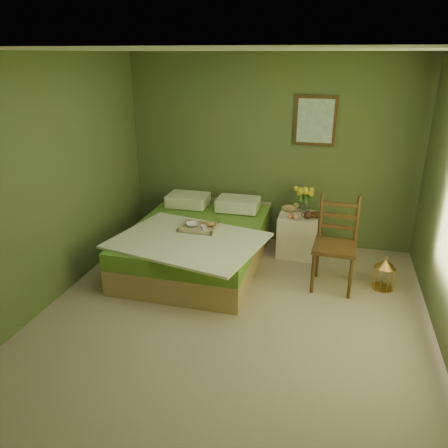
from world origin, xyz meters
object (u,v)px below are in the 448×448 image
(bed, at_px, (199,240))
(chair, at_px, (336,237))
(nightstand, at_px, (298,229))
(birdcage, at_px, (384,274))

(bed, bearing_deg, chair, -4.92)
(nightstand, bearing_deg, bed, -154.16)
(bed, distance_m, chair, 1.74)
(nightstand, distance_m, chair, 0.92)
(nightstand, relative_size, birdcage, 2.68)
(nightstand, relative_size, chair, 0.92)
(nightstand, height_order, birdcage, nightstand)
(chair, distance_m, birdcage, 0.72)
(birdcage, bearing_deg, chair, -177.13)
(chair, xyz_separation_m, birdcage, (0.58, 0.03, -0.42))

